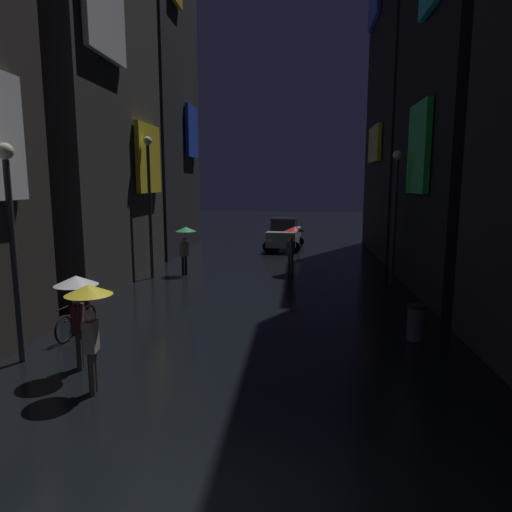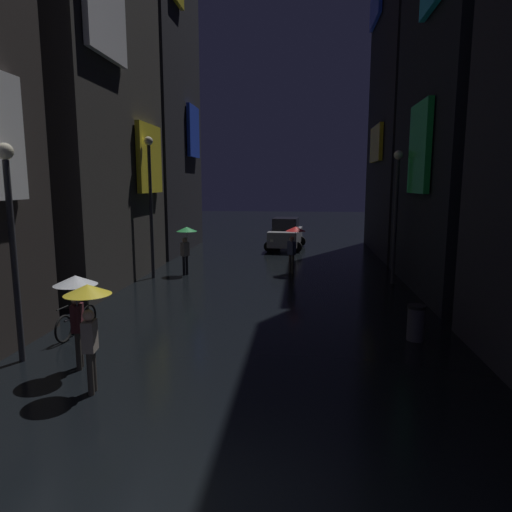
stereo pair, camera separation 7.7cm
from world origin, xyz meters
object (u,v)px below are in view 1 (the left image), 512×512
(pedestrian_foreground_left_green, at_px, (185,237))
(streetlamp_left_far, at_px, (149,192))
(trash_bin, at_px, (416,322))
(streetlamp_left_near, at_px, (11,226))
(car_distant, at_px, (284,234))
(pedestrian_midstreet_centre_clear, at_px, (77,296))
(pedestrian_far_right_yellow, at_px, (89,308))
(pedestrian_foreground_right_red, at_px, (293,237))
(streetlamp_right_far, at_px, (395,201))
(bicycle_parked_at_storefront, at_px, (77,322))

(pedestrian_foreground_left_green, height_order, streetlamp_left_far, streetlamp_left_far)
(pedestrian_foreground_left_green, relative_size, trash_bin, 2.28)
(streetlamp_left_near, bearing_deg, car_distant, 73.93)
(pedestrian_midstreet_centre_clear, distance_m, streetlamp_left_near, 2.17)
(pedestrian_far_right_yellow, bearing_deg, pedestrian_foreground_right_red, 73.02)
(pedestrian_foreground_right_red, relative_size, car_distant, 0.50)
(streetlamp_left_near, bearing_deg, streetlamp_right_far, 42.60)
(car_distant, xyz_separation_m, streetlamp_right_far, (4.68, -9.27, 2.39))
(bicycle_parked_at_storefront, bearing_deg, car_distant, 73.55)
(pedestrian_foreground_left_green, distance_m, streetlamp_right_far, 8.95)
(pedestrian_far_right_yellow, relative_size, bicycle_parked_at_storefront, 1.17)
(pedestrian_foreground_right_red, relative_size, bicycle_parked_at_storefront, 1.17)
(car_distant, relative_size, streetlamp_left_near, 0.87)
(car_distant, xyz_separation_m, trash_bin, (3.98, -16.09, -0.46))
(pedestrian_far_right_yellow, distance_m, pedestrian_foreground_left_green, 11.46)
(streetlamp_left_near, bearing_deg, trash_bin, 14.31)
(pedestrian_far_right_yellow, distance_m, bicycle_parked_at_storefront, 3.83)
(pedestrian_foreground_left_green, height_order, pedestrian_midstreet_centre_clear, same)
(pedestrian_foreground_right_red, distance_m, bicycle_parked_at_storefront, 10.69)
(bicycle_parked_at_storefront, bearing_deg, streetlamp_left_far, 93.08)
(pedestrian_far_right_yellow, bearing_deg, car_distant, 81.26)
(pedestrian_far_right_yellow, xyz_separation_m, trash_bin, (7.02, 3.63, -1.20))
(pedestrian_foreground_right_red, bearing_deg, streetlamp_left_far, -165.31)
(pedestrian_foreground_right_red, xyz_separation_m, pedestrian_midstreet_centre_clear, (-4.39, -11.22, 0.00))
(bicycle_parked_at_storefront, bearing_deg, streetlamp_right_far, 37.55)
(streetlamp_right_far, height_order, trash_bin, streetlamp_right_far)
(streetlamp_right_far, xyz_separation_m, streetlamp_left_far, (-10.00, 0.08, 0.34))
(pedestrian_foreground_right_red, distance_m, streetlamp_left_near, 12.47)
(pedestrian_midstreet_centre_clear, bearing_deg, streetlamp_left_far, 99.34)
(streetlamp_right_far, bearing_deg, trash_bin, -95.86)
(pedestrian_far_right_yellow, distance_m, streetlamp_left_far, 10.96)
(pedestrian_far_right_yellow, bearing_deg, pedestrian_midstreet_centre_clear, 128.28)
(streetlamp_left_near, distance_m, streetlamp_left_far, 9.29)
(pedestrian_midstreet_centre_clear, xyz_separation_m, streetlamp_left_near, (-1.59, 0.37, 1.43))
(car_distant, relative_size, trash_bin, 4.58)
(pedestrian_foreground_right_red, relative_size, pedestrian_midstreet_centre_clear, 1.00)
(pedestrian_midstreet_centre_clear, relative_size, streetlamp_left_near, 0.43)
(pedestrian_foreground_right_red, height_order, bicycle_parked_at_storefront, pedestrian_foreground_right_red)
(bicycle_parked_at_storefront, bearing_deg, pedestrian_far_right_yellow, -58.52)
(pedestrian_foreground_right_red, bearing_deg, trash_bin, -68.60)
(pedestrian_foreground_left_green, xyz_separation_m, car_distant, (4.06, 8.31, -0.74))
(pedestrian_far_right_yellow, bearing_deg, trash_bin, 27.35)
(pedestrian_far_right_yellow, relative_size, pedestrian_foreground_right_red, 1.00)
(pedestrian_foreground_left_green, relative_size, car_distant, 0.50)
(streetlamp_right_far, bearing_deg, bicycle_parked_at_storefront, -142.45)
(pedestrian_foreground_right_red, height_order, pedestrian_midstreet_centre_clear, same)
(pedestrian_foreground_right_red, xyz_separation_m, trash_bin, (3.32, -8.47, -1.20))
(bicycle_parked_at_storefront, xyz_separation_m, car_distant, (4.92, 16.65, 0.54))
(pedestrian_far_right_yellow, bearing_deg, streetlamp_right_far, 53.57)
(pedestrian_foreground_left_green, bearing_deg, streetlamp_left_far, -144.90)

